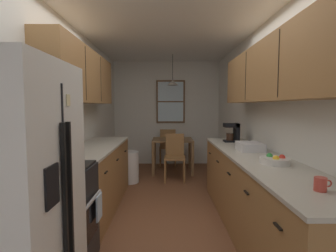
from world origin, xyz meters
The scene contains 25 objects.
ground_plane centered at (0.00, 1.00, 0.00)m, with size 12.00×12.00×0.00m, color brown.
wall_left centered at (-1.35, 1.00, 1.27)m, with size 0.10×9.00×2.55m, color white.
wall_right centered at (1.35, 1.00, 1.27)m, with size 0.10×9.00×2.55m, color white.
wall_back centered at (0.00, 3.65, 1.27)m, with size 4.40×0.10×2.55m, color white.
ceiling_slab centered at (0.00, 1.00, 2.59)m, with size 4.40×9.00×0.08m, color white.
refrigerator centered at (-0.96, -1.21, 0.86)m, with size 0.72×0.76×1.71m.
stove_range centered at (-0.99, -0.51, 0.47)m, with size 0.66×0.59×1.10m.
microwave_over_range centered at (-1.11, -0.51, 1.63)m, with size 0.39×0.64×0.31m.
counter_left centered at (-1.00, 0.81, 0.45)m, with size 0.64×2.05×0.90m.
upper_cabinets_left centered at (-1.14, 0.76, 1.84)m, with size 0.33×2.13×0.70m.
counter_right centered at (1.00, 0.07, 0.45)m, with size 0.64×3.10×0.90m.
upper_cabinets_right centered at (1.14, 0.02, 1.82)m, with size 0.33×2.78×0.64m.
dining_table centered at (0.13, 2.78, 0.61)m, with size 0.87×0.74×0.73m.
dining_chair_near centered at (0.16, 2.21, 0.50)m, with size 0.42×0.42×0.90m.
dining_chair_far centered at (0.03, 3.36, 0.50)m, with size 0.41×0.41×0.90m.
pendant_light centered at (0.13, 2.78, 1.95)m, with size 0.25×0.25×0.65m.
back_window centered at (0.10, 3.58, 1.56)m, with size 0.71×0.05×1.05m.
trash_bin centered at (-0.70, 2.03, 0.30)m, with size 0.34×0.34×0.59m, color white.
storage_canister centered at (-1.00, -0.06, 0.98)m, with size 0.11×0.11×0.17m.
dish_towel centered at (-0.64, -0.36, 0.50)m, with size 0.02×0.16×0.24m, color silver.
coffee_maker centered at (1.02, 1.17, 1.05)m, with size 0.22×0.18×0.29m.
mug_by_coffeemaker centered at (0.99, -1.09, 0.95)m, with size 0.11×0.08×0.09m.
fruit_bowl centered at (1.03, -0.32, 0.94)m, with size 0.28×0.28×0.09m.
dish_rack centered at (1.03, 0.40, 0.95)m, with size 0.28×0.34×0.10m, color silver.
table_serving_bowl centered at (0.23, 2.75, 0.76)m, with size 0.20×0.20×0.06m, color #4C7299.
Camera 1 is at (-0.01, -2.67, 1.45)m, focal length 26.91 mm.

